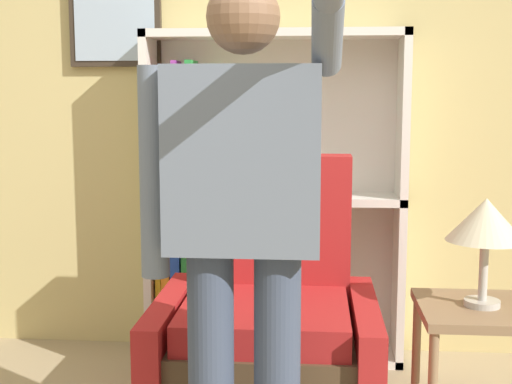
{
  "coord_description": "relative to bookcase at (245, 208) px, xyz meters",
  "views": [
    {
      "loc": [
        0.3,
        -1.77,
        1.4
      ],
      "look_at": [
        0.09,
        0.71,
        1.04
      ],
      "focal_mm": 50.0,
      "sensor_mm": 36.0,
      "label": 1
    }
  ],
  "objects": [
    {
      "name": "bookcase",
      "position": [
        0.0,
        0.0,
        0.0
      ],
      "size": [
        1.33,
        0.28,
        1.7
      ],
      "color": "silver",
      "rests_on": "ground_plane"
    },
    {
      "name": "table_lamp",
      "position": [
        1.02,
        -0.91,
        0.1
      ],
      "size": [
        0.3,
        0.3,
        0.42
      ],
      "color": "#B7B2A8",
      "rests_on": "side_table"
    },
    {
      "name": "wall_back",
      "position": [
        0.06,
        0.16,
        0.61
      ],
      "size": [
        8.0,
        0.11,
        2.8
      ],
      "color": "tan",
      "rests_on": "ground_plane"
    },
    {
      "name": "armchair",
      "position": [
        0.17,
        -0.8,
        -0.44
      ],
      "size": [
        0.9,
        0.82,
        1.12
      ],
      "color": "#4C3823",
      "rests_on": "ground_plane"
    },
    {
      "name": "person_standing",
      "position": [
        0.14,
        -1.47,
        0.21
      ],
      "size": [
        0.63,
        0.78,
        1.73
      ],
      "color": "#384256",
      "rests_on": "ground_plane"
    },
    {
      "name": "side_table",
      "position": [
        1.02,
        -0.91,
        -0.31
      ],
      "size": [
        0.48,
        0.48,
        0.57
      ],
      "color": "#846647",
      "rests_on": "ground_plane"
    }
  ]
}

